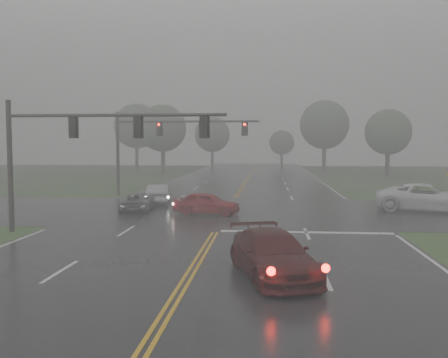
# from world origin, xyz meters

# --- Properties ---
(ground) EXTENTS (180.00, 180.00, 0.00)m
(ground) POSITION_xyz_m (0.00, 0.00, 0.00)
(ground) COLOR #29431C
(ground) RESTS_ON ground
(main_road) EXTENTS (18.00, 160.00, 0.02)m
(main_road) POSITION_xyz_m (0.00, 20.00, 0.00)
(main_road) COLOR black
(main_road) RESTS_ON ground
(cross_street) EXTENTS (120.00, 14.00, 0.02)m
(cross_street) POSITION_xyz_m (0.00, 22.00, 0.00)
(cross_street) COLOR black
(cross_street) RESTS_ON ground
(stop_bar) EXTENTS (8.50, 0.50, 0.01)m
(stop_bar) POSITION_xyz_m (4.50, 14.40, 0.00)
(stop_bar) COLOR silver
(stop_bar) RESTS_ON ground
(sedan_maroon) EXTENTS (3.49, 5.54, 1.49)m
(sedan_maroon) POSITION_xyz_m (2.77, 5.97, 0.00)
(sedan_maroon) COLOR #3B0A0A
(sedan_maroon) RESTS_ON ground
(sedan_red) EXTENTS (4.33, 2.27, 1.41)m
(sedan_red) POSITION_xyz_m (-1.18, 20.28, 0.00)
(sedan_red) COLOR #9E0E15
(sedan_red) RESTS_ON ground
(sedan_silver) EXTENTS (2.18, 4.52, 1.43)m
(sedan_silver) POSITION_xyz_m (-5.37, 25.37, 0.00)
(sedan_silver) COLOR #95989C
(sedan_silver) RESTS_ON ground
(car_grey) EXTENTS (2.40, 4.38, 1.16)m
(car_grey) POSITION_xyz_m (-5.97, 21.70, 0.00)
(car_grey) COLOR #515257
(car_grey) RESTS_ON ground
(pickup_white) EXTENTS (6.96, 4.46, 1.79)m
(pickup_white) POSITION_xyz_m (12.94, 23.01, 0.00)
(pickup_white) COLOR white
(pickup_white) RESTS_ON ground
(signal_gantry_near) EXTENTS (10.96, 0.29, 6.56)m
(signal_gantry_near) POSITION_xyz_m (-6.88, 13.43, 4.58)
(signal_gantry_near) COLOR black
(signal_gantry_near) RESTS_ON ground
(signal_gantry_far) EXTENTS (12.18, 0.36, 7.12)m
(signal_gantry_far) POSITION_xyz_m (-6.47, 31.32, 4.99)
(signal_gantry_far) COLOR black
(signal_gantry_far) RESTS_ON ground
(tree_nw_a) EXTENTS (6.88, 6.88, 10.10)m
(tree_nw_a) POSITION_xyz_m (-12.66, 61.10, 6.64)
(tree_nw_a) COLOR #322820
(tree_nw_a) RESTS_ON ground
(tree_ne_a) EXTENTS (7.61, 7.61, 11.17)m
(tree_ne_a) POSITION_xyz_m (11.29, 68.61, 7.35)
(tree_ne_a) COLOR #322820
(tree_ne_a) RESTS_ON ground
(tree_n_mid) EXTENTS (6.22, 6.22, 9.14)m
(tree_n_mid) POSITION_xyz_m (-7.31, 77.68, 6.01)
(tree_n_mid) COLOR #322820
(tree_n_mid) RESTS_ON ground
(tree_e_near) EXTENTS (6.20, 6.20, 9.10)m
(tree_e_near) POSITION_xyz_m (18.78, 59.21, 5.98)
(tree_e_near) COLOR #322820
(tree_e_near) RESTS_ON ground
(tree_nw_b) EXTENTS (7.65, 7.65, 11.24)m
(tree_nw_b) POSITION_xyz_m (-19.77, 73.21, 7.39)
(tree_nw_b) COLOR #322820
(tree_nw_b) RESTS_ON ground
(tree_n_far) EXTENTS (4.80, 4.80, 7.05)m
(tree_n_far) POSITION_xyz_m (5.21, 87.07, 4.63)
(tree_n_far) COLOR #322820
(tree_n_far) RESTS_ON ground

